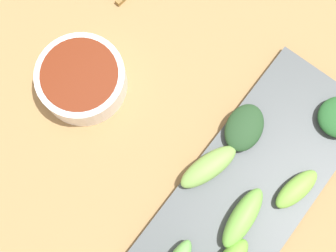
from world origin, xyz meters
name	(u,v)px	position (x,y,z in m)	size (l,w,h in m)	color
tabletop	(192,138)	(0.00, 0.00, 0.01)	(2.10, 2.10, 0.02)	#9C7A4B
sauce_bowl	(82,79)	(-0.17, -0.03, 0.05)	(0.12, 0.12, 0.05)	white
serving_plate	(256,179)	(0.10, 0.00, 0.03)	(0.15, 0.37, 0.01)	#485052
broccoli_leafy_0	(244,128)	(0.05, 0.05, 0.04)	(0.05, 0.07, 0.02)	#244625
broccoli_stalk_1	(296,189)	(0.15, 0.02, 0.04)	(0.03, 0.07, 0.02)	#76B341
broccoli_stalk_2	(243,218)	(0.12, -0.05, 0.05)	(0.03, 0.09, 0.03)	#71B747
broccoli_stalk_3	(208,167)	(0.04, -0.02, 0.04)	(0.03, 0.09, 0.02)	#77A54C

